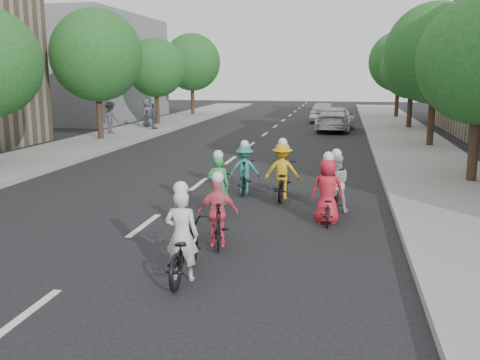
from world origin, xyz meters
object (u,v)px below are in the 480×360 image
(follow_car_lead, at_px, (335,119))
(spectator_1, at_px, (154,116))
(cyclist_4, at_px, (282,176))
(spectator_0, at_px, (111,117))
(cyclist_5, at_px, (327,198))
(cyclist_1, at_px, (219,218))
(spectator_2, at_px, (147,113))
(cyclist_2, at_px, (183,246))
(cyclist_3, at_px, (219,191))
(follow_car_trail, at_px, (323,112))
(cyclist_0, at_px, (335,189))
(cyclist_6, at_px, (245,173))

(follow_car_lead, distance_m, spectator_1, 11.48)
(cyclist_4, distance_m, spectator_0, 18.13)
(cyclist_5, xyz_separation_m, spectator_0, (-12.99, 16.30, 0.47))
(cyclist_4, height_order, cyclist_5, cyclist_4)
(cyclist_1, xyz_separation_m, spectator_2, (-10.14, 22.67, 0.46))
(cyclist_1, relative_size, spectator_0, 0.90)
(cyclist_2, bearing_deg, spectator_2, -70.87)
(cyclist_1, bearing_deg, cyclist_3, -88.21)
(cyclist_2, bearing_deg, follow_car_trail, -94.99)
(cyclist_2, xyz_separation_m, spectator_2, (-9.94, 24.58, 0.47))
(cyclist_1, distance_m, cyclist_4, 4.70)
(cyclist_4, height_order, follow_car_lead, cyclist_4)
(cyclist_0, bearing_deg, cyclist_6, -35.73)
(cyclist_2, relative_size, spectator_1, 1.21)
(cyclist_2, xyz_separation_m, follow_car_lead, (2.19, 25.77, 0.17))
(cyclist_0, distance_m, follow_car_trail, 26.92)
(cyclist_2, height_order, spectator_0, spectator_0)
(follow_car_trail, bearing_deg, cyclist_5, 95.35)
(spectator_2, bearing_deg, cyclist_2, -151.93)
(cyclist_2, relative_size, cyclist_5, 1.12)
(cyclist_1, relative_size, cyclist_2, 0.85)
(cyclist_4, distance_m, follow_car_trail, 25.66)
(spectator_0, bearing_deg, spectator_1, -14.48)
(cyclist_3, height_order, spectator_2, spectator_2)
(cyclist_1, bearing_deg, spectator_2, -77.07)
(cyclist_1, relative_size, follow_car_trail, 0.37)
(cyclist_3, height_order, spectator_1, spectator_1)
(cyclist_1, bearing_deg, cyclist_2, 73.07)
(follow_car_lead, bearing_deg, spectator_2, 10.67)
(cyclist_5, xyz_separation_m, follow_car_trail, (-1.21, 28.05, 0.15))
(cyclist_5, xyz_separation_m, cyclist_6, (-2.55, 2.76, 0.02))
(follow_car_trail, height_order, spectator_0, spectator_0)
(cyclist_1, bearing_deg, spectator_1, -77.85)
(cyclist_4, xyz_separation_m, spectator_0, (-11.63, 13.91, 0.43))
(cyclist_3, relative_size, follow_car_lead, 0.35)
(cyclist_2, xyz_separation_m, cyclist_4, (1.02, 6.54, 0.06))
(cyclist_5, xyz_separation_m, spectator_1, (-11.40, 19.12, 0.35))
(cyclist_3, distance_m, cyclist_6, 2.46)
(cyclist_5, bearing_deg, cyclist_4, -62.48)
(cyclist_5, distance_m, follow_car_trail, 28.07)
(cyclist_6, relative_size, spectator_2, 0.96)
(cyclist_4, bearing_deg, cyclist_1, 80.14)
(cyclist_1, distance_m, spectator_1, 23.26)
(cyclist_6, distance_m, follow_car_lead, 19.00)
(cyclist_1, distance_m, cyclist_6, 5.01)
(cyclist_5, relative_size, spectator_1, 1.08)
(cyclist_6, bearing_deg, follow_car_trail, -97.29)
(cyclist_1, relative_size, follow_car_lead, 0.32)
(cyclist_3, distance_m, follow_car_lead, 21.47)
(cyclist_2, bearing_deg, cyclist_5, -122.78)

